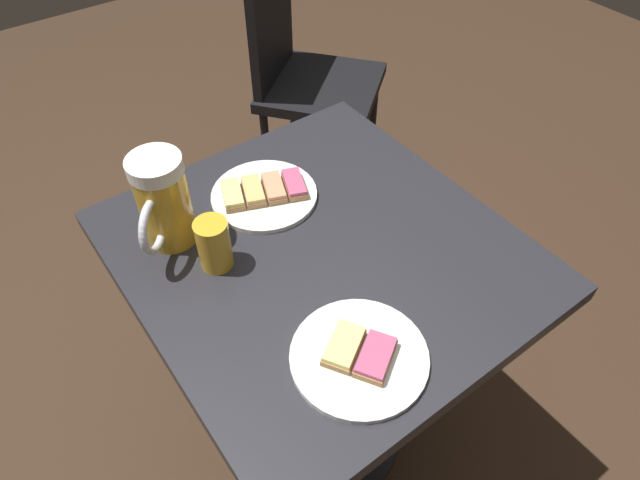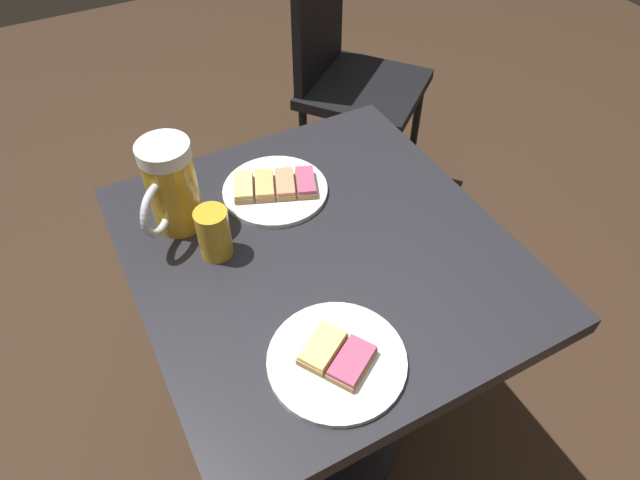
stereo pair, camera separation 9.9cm
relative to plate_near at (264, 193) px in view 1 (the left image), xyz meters
The scene contains 7 objects.
ground_plane 0.77m from the plate_near, 92.62° to the left, with size 6.00×6.00×0.00m, color #382619.
cafe_table 0.26m from the plate_near, 92.62° to the left, with size 0.66×0.71×0.74m.
plate_near is the anchor object (origin of this frame).
plate_far 0.41m from the plate_near, 78.53° to the left, with size 0.21×0.21×0.03m.
beer_mug 0.21m from the plate_near, ahead, with size 0.13×0.13×0.18m.
beer_glass_small 0.19m from the plate_near, 31.65° to the left, with size 0.06×0.06×0.10m, color gold.
cafe_chair 0.92m from the plate_near, 129.64° to the right, with size 0.53×0.53×0.90m.
Camera 1 is at (0.40, 0.55, 1.48)m, focal length 31.15 mm.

